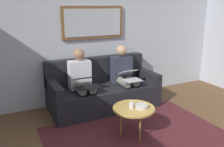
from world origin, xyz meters
TOP-DOWN VIEW (x-y plane):
  - wall_rear at (0.00, -2.60)m, footprint 6.00×0.12m
  - area_rug at (0.00, -0.85)m, footprint 2.60×1.80m
  - couch at (0.00, -2.12)m, footprint 1.98×0.90m
  - framed_mirror at (0.00, -2.51)m, footprint 1.23×0.05m
  - coffee_table at (0.04, -0.90)m, footprint 0.61×0.61m
  - cup at (0.08, -0.90)m, footprint 0.07×0.07m
  - bowl at (-0.05, -0.85)m, footprint 0.19×0.19m
  - person_left at (-0.43, -2.05)m, footprint 0.38×0.58m
  - laptop_silver at (-0.43, -1.82)m, footprint 0.31×0.40m
  - person_right at (0.43, -2.05)m, footprint 0.38×0.58m
  - laptop_black at (0.43, -1.81)m, footprint 0.36×0.37m

SIDE VIEW (x-z plane):
  - area_rug at x=0.00m, z-range 0.00..0.01m
  - couch at x=0.00m, z-range -0.14..0.76m
  - coffee_table at x=0.04m, z-range 0.20..0.66m
  - bowl at x=-0.05m, z-range 0.45..0.50m
  - cup at x=0.08m, z-range 0.45..0.54m
  - person_left at x=-0.43m, z-range 0.04..1.18m
  - person_right at x=0.43m, z-range 0.04..1.18m
  - laptop_black at x=0.43m, z-range 0.55..0.71m
  - laptop_silver at x=-0.43m, z-range 0.54..0.72m
  - wall_rear at x=0.00m, z-range 0.00..2.60m
  - framed_mirror at x=0.00m, z-range 1.25..1.85m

